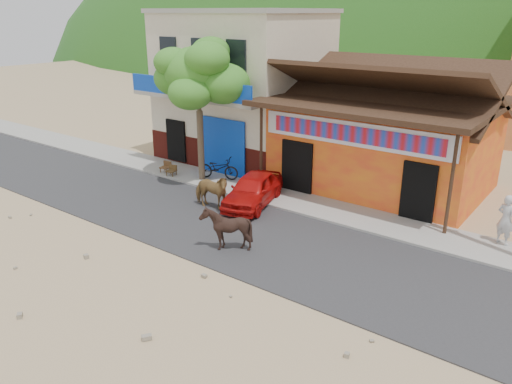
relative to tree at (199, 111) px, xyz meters
The scene contains 13 objects.
ground 8.03m from the tree, 51.58° to the right, with size 120.00×120.00×0.00m, color #9E825B.
road 6.45m from the tree, 35.66° to the right, with size 60.00×5.00×0.04m, color #28282B.
sidewalk 5.53m from the tree, ahead, with size 60.00×2.00×0.12m, color gray.
dance_club 7.93m from the tree, 32.47° to the left, with size 8.00×6.00×3.60m, color orange.
cafe_building 4.31m from the tree, 102.09° to the left, with size 7.00×6.00×7.00m, color beige.
tree is the anchor object (origin of this frame).
cow_tan 4.17m from the tree, 41.22° to the right, with size 0.74×1.63×1.37m, color olive.
cow_dark 7.36m from the tree, 40.94° to the right, with size 1.14×1.28×1.42m, color black.
red_car 4.48m from the tree, 15.52° to the right, with size 1.45×3.59×1.22m, color #B90F0D.
scooter 2.62m from the tree, 34.59° to the left, with size 0.65×1.86×0.98m, color black.
pedestrian 12.34m from the tree, ahead, with size 0.60×0.39×1.63m, color silver.
cafe_chair_left 3.24m from the tree, behind, with size 0.42×0.42×0.90m, color #492D18, non-canonical shape.
cafe_chair_right 2.98m from the tree, 160.35° to the right, with size 0.39×0.39×0.84m, color #4C3619, non-canonical shape.
Camera 1 is at (9.89, -9.49, 7.06)m, focal length 35.00 mm.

